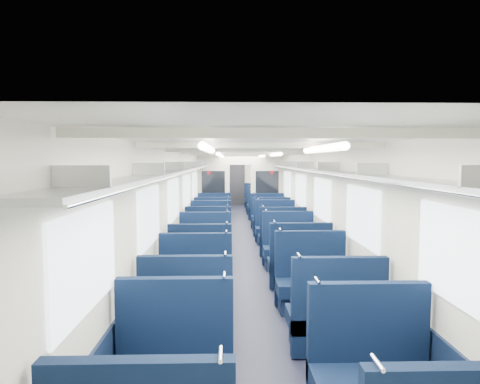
{
  "coord_description": "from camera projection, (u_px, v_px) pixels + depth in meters",
  "views": [
    {
      "loc": [
        -0.34,
        -10.42,
        2.15
      ],
      "look_at": [
        -0.05,
        1.12,
        1.24
      ],
      "focal_mm": 30.37,
      "sensor_mm": 36.0,
      "label": 1
    }
  ],
  "objects": [
    {
      "name": "seat_18",
      "position": [
        214.0,
        218.0,
        12.63
      ],
      "size": [
        1.03,
        0.57,
        1.15
      ],
      "color": "#0B1935",
      "rests_on": "floor"
    },
    {
      "name": "ceiling",
      "position": [
        243.0,
        152.0,
        10.38
      ],
      "size": [
        2.8,
        18.0,
        0.01
      ],
      "primitive_type": "cube",
      "color": "white",
      "rests_on": "wall_left"
    },
    {
      "name": "dado_left",
      "position": [
        190.0,
        230.0,
        10.5
      ],
      "size": [
        0.03,
        17.9,
        0.7
      ],
      "primitive_type": "cube",
      "color": "black",
      "rests_on": "floor"
    },
    {
      "name": "seat_17",
      "position": [
        271.0,
        224.0,
        11.48
      ],
      "size": [
        1.03,
        0.57,
        1.15
      ],
      "color": "#0B1935",
      "rests_on": "floor"
    },
    {
      "name": "seat_4",
      "position": [
        187.0,
        319.0,
        4.58
      ],
      "size": [
        1.03,
        0.57,
        1.15
      ],
      "color": "#0B1935",
      "rests_on": "floor"
    },
    {
      "name": "seat_21",
      "position": [
        262.0,
        210.0,
        14.58
      ],
      "size": [
        1.03,
        0.57,
        1.15
      ],
      "color": "#0B1935",
      "rests_on": "floor"
    },
    {
      "name": "luggage_rack_left",
      "position": [
        196.0,
        167.0,
        10.38
      ],
      "size": [
        0.36,
        17.4,
        0.18
      ],
      "color": "#B2B5BA",
      "rests_on": "wall_left"
    },
    {
      "name": "floor",
      "position": [
        243.0,
        243.0,
        10.56
      ],
      "size": [
        2.8,
        18.0,
        0.01
      ],
      "primitive_type": "cube",
      "color": "black",
      "rests_on": "ground"
    },
    {
      "name": "seat_19",
      "position": [
        268.0,
        218.0,
        12.53
      ],
      "size": [
        1.03,
        0.57,
        1.15
      ],
      "color": "#0B1935",
      "rests_on": "floor"
    },
    {
      "name": "seat_7",
      "position": [
        311.0,
        285.0,
        5.83
      ],
      "size": [
        1.03,
        0.57,
        1.15
      ],
      "color": "#0B1935",
      "rests_on": "floor"
    },
    {
      "name": "seat_25",
      "position": [
        258.0,
        203.0,
        16.94
      ],
      "size": [
        1.03,
        0.57,
        1.15
      ],
      "color": "#0B1935",
      "rests_on": "floor"
    },
    {
      "name": "seat_16",
      "position": [
        213.0,
        224.0,
        11.49
      ],
      "size": [
        1.03,
        0.57,
        1.15
      ],
      "color": "#0B1935",
      "rests_on": "floor"
    },
    {
      "name": "seat_26",
      "position": [
        219.0,
        201.0,
        17.96
      ],
      "size": [
        1.03,
        0.57,
        1.15
      ],
      "color": "#0B1935",
      "rests_on": "floor"
    },
    {
      "name": "bulkhead",
      "position": [
        240.0,
        188.0,
        13.25
      ],
      "size": [
        2.8,
        0.1,
        2.35
      ],
      "color": "beige",
      "rests_on": "floor"
    },
    {
      "name": "seat_2",
      "position": [
        173.0,
        370.0,
        3.47
      ],
      "size": [
        1.03,
        0.57,
        1.15
      ],
      "color": "#0B1935",
      "rests_on": "floor"
    },
    {
      "name": "wall_right",
      "position": [
        297.0,
        198.0,
        10.51
      ],
      "size": [
        0.02,
        18.0,
        2.35
      ],
      "primitive_type": "cube",
      "color": "beige",
      "rests_on": "floor"
    },
    {
      "name": "seat_13",
      "position": [
        282.0,
        240.0,
        9.11
      ],
      "size": [
        1.03,
        0.57,
        1.15
      ],
      "color": "#0B1935",
      "rests_on": "floor"
    },
    {
      "name": "seat_23",
      "position": [
        260.0,
        206.0,
        15.78
      ],
      "size": [
        1.03,
        0.57,
        1.15
      ],
      "color": "#0B1935",
      "rests_on": "floor"
    },
    {
      "name": "seat_11",
      "position": [
        289.0,
        250.0,
        8.1
      ],
      "size": [
        1.03,
        0.57,
        1.15
      ],
      "color": "#0B1935",
      "rests_on": "floor"
    },
    {
      "name": "seat_12",
      "position": [
        209.0,
        239.0,
        9.24
      ],
      "size": [
        1.03,
        0.57,
        1.15
      ],
      "color": "#0B1935",
      "rests_on": "floor"
    },
    {
      "name": "windows",
      "position": [
        244.0,
        190.0,
        10.0
      ],
      "size": [
        2.78,
        15.6,
        0.75
      ],
      "color": "white",
      "rests_on": "wall_left"
    },
    {
      "name": "seat_5",
      "position": [
        335.0,
        321.0,
        4.53
      ],
      "size": [
        1.03,
        0.57,
        1.15
      ],
      "color": "#0B1935",
      "rests_on": "floor"
    },
    {
      "name": "seat_9",
      "position": [
        299.0,
        266.0,
        6.87
      ],
      "size": [
        1.03,
        0.57,
        1.15
      ],
      "color": "#0B1935",
      "rests_on": "floor"
    },
    {
      "name": "seat_14",
      "position": [
        211.0,
        231.0,
        10.28
      ],
      "size": [
        1.03,
        0.57,
        1.15
      ],
      "color": "#0B1935",
      "rests_on": "floor"
    },
    {
      "name": "seat_10",
      "position": [
        205.0,
        252.0,
        7.98
      ],
      "size": [
        1.03,
        0.57,
        1.15
      ],
      "color": "#0B1935",
      "rests_on": "floor"
    },
    {
      "name": "seat_15",
      "position": [
        275.0,
        230.0,
        10.45
      ],
      "size": [
        1.03,
        0.57,
        1.15
      ],
      "color": "#0B1935",
      "rests_on": "floor"
    },
    {
      "name": "end_door",
      "position": [
        237.0,
        184.0,
        19.39
      ],
      "size": [
        0.75,
        0.06,
        2.0
      ],
      "primitive_type": "cube",
      "color": "black",
      "rests_on": "floor"
    },
    {
      "name": "seat_20",
      "position": [
        216.0,
        210.0,
        14.52
      ],
      "size": [
        1.03,
        0.57,
        1.15
      ],
      "color": "#0B1935",
      "rests_on": "floor"
    },
    {
      "name": "seat_27",
      "position": [
        256.0,
        200.0,
        18.1
      ],
      "size": [
        1.03,
        0.57,
        1.15
      ],
      "color": "#0B1935",
      "rests_on": "floor"
    },
    {
      "name": "luggage_rack_right",
      "position": [
        290.0,
        167.0,
        10.44
      ],
      "size": [
        0.36,
        17.4,
        0.18
      ],
      "color": "#B2B5BA",
      "rests_on": "wall_right"
    },
    {
      "name": "seat_6",
      "position": [
        195.0,
        289.0,
        5.65
      ],
      "size": [
        1.03,
        0.57,
        1.15
      ],
      "color": "#0B1935",
      "rests_on": "floor"
    },
    {
      "name": "dado_right",
      "position": [
        296.0,
        229.0,
        10.57
      ],
      "size": [
        0.03,
        17.9,
        0.7
      ],
      "primitive_type": "cube",
      "color": "black",
      "rests_on": "floor"
    },
    {
      "name": "seat_24",
      "position": [
        218.0,
        203.0,
        16.9
      ],
      "size": [
        1.03,
        0.57,
        1.15
      ],
      "color": "#0B1935",
      "rests_on": "floor"
    },
    {
      "name": "seat_22",
      "position": [
        217.0,
        207.0,
        15.71
      ],
      "size": [
        1.03,
        0.57,
        1.15
      ],
      "color": "#0B1935",
      "rests_on": "floor"
    },
    {
      "name": "seat_8",
      "position": [
        201.0,
        268.0,
        6.75
      ],
      "size": [
        1.03,
        0.57,
        1.15
      ],
      "color": "#0B1935",
      "rests_on": "floor"
    },
    {
      "name": "ceiling_fittings",
      "position": [
        243.0,
        155.0,
        10.12
      ],
      "size": [
        2.7,
        16.06,
        0.11
      ],
      "color": "beige",
      "rests_on": "ceiling"
    },
    {
      "name": "wall_far",
      "position": [
        237.0,
        180.0,
        19.44
      ],
      "size": [
        2.8,
        0.02,
        2.35
      ],
      "primitive_type": "cube",
      "color": "beige",
      "rests_on": "floor"
    },
    {
      "name": "wall_left",
      "position": [
        189.0,
        198.0,
        10.44
      ],
      "size": [
        0.02,
        18.0,
        2.35
      ],
      "primitive_type": "cube",
      "color": "beige",
      "rests_on": "floor"
    },
    {
      "name": "seat_3",
      "position": [
        372.0,
        379.0,
        3.34
      ],
      "size": [
        1.03,
        0.57,
        1.15
      ],
      "color": "#0B1935",
      "rests_on": "floor"
    }
  ]
}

